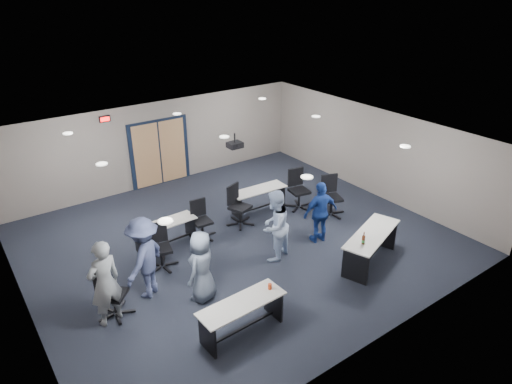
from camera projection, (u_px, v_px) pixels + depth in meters
floor at (238, 240)px, 11.81m from camera, size 10.00×10.00×0.00m
back_wall at (159, 144)px, 14.52m from camera, size 10.00×0.04×2.70m
front_wall at (380, 284)px, 7.94m from camera, size 10.00×0.04×2.70m
left_wall at (16, 260)px, 8.59m from camera, size 0.04×9.00×2.70m
right_wall at (373, 152)px, 13.87m from camera, size 0.04×9.00×2.70m
ceiling at (236, 141)px, 10.65m from camera, size 10.00×9.00×0.04m
double_door at (160, 153)px, 14.63m from camera, size 2.00×0.07×2.20m
exit_sign at (105, 119)px, 13.16m from camera, size 0.32×0.07×0.18m
ceiling_projector at (235, 145)px, 11.30m from camera, size 0.35×0.32×0.37m
ceiling_can_lights at (230, 140)px, 10.85m from camera, size 6.24×5.74×0.02m
table_front_left at (242, 312)px, 8.56m from camera, size 1.76×0.64×0.82m
table_front_right at (371, 243)px, 10.65m from camera, size 2.09×1.29×1.10m
table_back_left at (165, 230)px, 11.40m from camera, size 1.61×0.59×0.65m
table_back_right at (259, 196)px, 13.12m from camera, size 1.69×0.63×0.68m
chair_back_a at (161, 248)px, 10.49m from camera, size 0.81×0.81×1.07m
chair_back_b at (202, 220)px, 11.71m from camera, size 0.69×0.69×1.03m
chair_back_c at (240, 206)px, 12.32m from camera, size 0.92×0.92×1.14m
chair_back_d at (299, 190)px, 13.22m from camera, size 0.85×0.85×1.17m
chair_loose_left at (113, 293)px, 9.00m from camera, size 0.96×0.96×1.08m
chair_loose_right at (332, 196)px, 12.82m from camera, size 0.93×0.93×1.15m
person_gray at (105, 283)px, 8.66m from camera, size 0.75×0.58×1.83m
person_plaid at (202, 266)px, 9.38m from camera, size 0.92×0.82×1.58m
person_lightblue at (275, 226)px, 10.71m from camera, size 1.05×0.95×1.77m
person_navy at (320, 212)px, 11.45m from camera, size 1.01×0.55×1.64m
person_back at (144, 258)px, 9.43m from camera, size 1.36×1.24×1.83m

